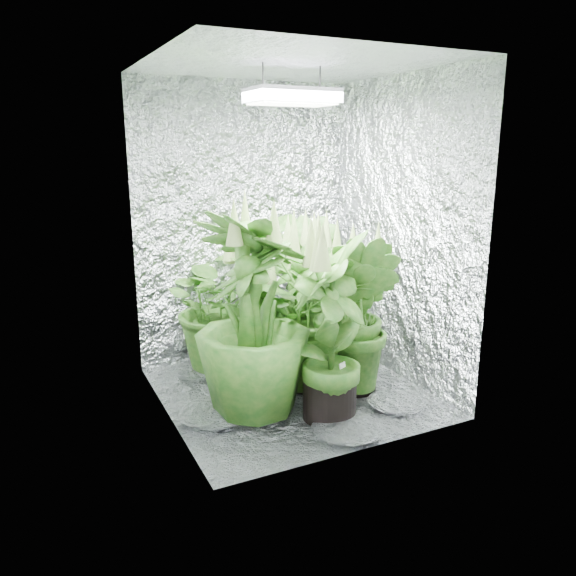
% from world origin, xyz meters
% --- Properties ---
extents(ground, '(1.60, 1.60, 0.00)m').
position_xyz_m(ground, '(0.00, 0.00, 0.00)').
color(ground, silver).
rests_on(ground, ground).
extents(walls, '(1.62, 1.62, 2.00)m').
position_xyz_m(walls, '(0.00, 0.00, 1.00)').
color(walls, silver).
rests_on(walls, ground).
extents(ceiling, '(1.60, 1.60, 0.01)m').
position_xyz_m(ceiling, '(0.00, 0.00, 2.00)').
color(ceiling, silver).
rests_on(ceiling, walls).
extents(grow_lamp, '(0.50, 0.30, 0.22)m').
position_xyz_m(grow_lamp, '(0.00, 0.00, 1.83)').
color(grow_lamp, gray).
rests_on(grow_lamp, ceiling).
extents(plant_a, '(0.97, 0.97, 1.02)m').
position_xyz_m(plant_a, '(-0.26, 0.59, 0.48)').
color(plant_a, black).
rests_on(plant_a, ground).
extents(plant_b, '(0.56, 0.56, 0.86)m').
position_xyz_m(plant_b, '(-0.12, 0.17, 0.39)').
color(plant_b, black).
rests_on(plant_b, ground).
extents(plant_c, '(0.71, 0.71, 1.11)m').
position_xyz_m(plant_c, '(0.43, 0.55, 0.51)').
color(plant_c, black).
rests_on(plant_c, ground).
extents(plant_d, '(0.93, 0.93, 1.30)m').
position_xyz_m(plant_d, '(-0.33, -0.17, 0.61)').
color(plant_d, black).
rests_on(plant_d, ground).
extents(plant_e, '(0.98, 0.98, 1.16)m').
position_xyz_m(plant_e, '(0.14, 0.04, 0.56)').
color(plant_e, black).
rests_on(plant_e, ground).
extents(plant_f, '(0.78, 0.78, 1.19)m').
position_xyz_m(plant_f, '(0.04, -0.41, 0.55)').
color(plant_f, black).
rests_on(plant_f, ground).
extents(plant_g, '(0.76, 0.76, 1.11)m').
position_xyz_m(plant_g, '(0.39, -0.13, 0.51)').
color(plant_g, black).
rests_on(plant_g, ground).
extents(plant_h, '(0.70, 0.70, 0.97)m').
position_xyz_m(plant_h, '(0.19, 0.28, 0.45)').
color(plant_h, black).
rests_on(plant_h, ground).
extents(circulation_fan, '(0.13, 0.28, 0.32)m').
position_xyz_m(circulation_fan, '(0.62, 0.61, 0.13)').
color(circulation_fan, black).
rests_on(circulation_fan, ground).
extents(plant_label, '(0.06, 0.05, 0.09)m').
position_xyz_m(plant_label, '(0.11, -0.45, 0.30)').
color(plant_label, white).
rests_on(plant_label, plant_f).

